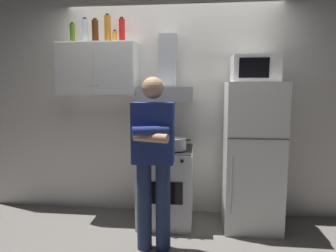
% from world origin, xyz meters
% --- Properties ---
extents(ground_plane, '(7.00, 7.00, 0.00)m').
position_xyz_m(ground_plane, '(0.00, 0.00, 0.00)').
color(ground_plane, slate).
extents(back_wall_tiled, '(4.80, 0.10, 2.70)m').
position_xyz_m(back_wall_tiled, '(0.00, 0.60, 1.35)').
color(back_wall_tiled, silver).
rests_on(back_wall_tiled, ground_plane).
extents(upper_cabinet, '(0.90, 0.37, 0.60)m').
position_xyz_m(upper_cabinet, '(-0.85, 0.37, 1.75)').
color(upper_cabinet, white).
extents(stove_oven, '(0.60, 0.62, 0.87)m').
position_xyz_m(stove_oven, '(-0.05, 0.25, 0.43)').
color(stove_oven, white).
rests_on(stove_oven, ground_plane).
extents(range_hood, '(0.60, 0.44, 0.75)m').
position_xyz_m(range_hood, '(-0.05, 0.38, 1.60)').
color(range_hood, '#B7BABF').
extents(refrigerator, '(0.60, 0.62, 1.60)m').
position_xyz_m(refrigerator, '(0.90, 0.25, 0.80)').
color(refrigerator, white).
rests_on(refrigerator, ground_plane).
extents(microwave, '(0.48, 0.37, 0.28)m').
position_xyz_m(microwave, '(0.90, 0.27, 1.74)').
color(microwave, silver).
rests_on(microwave, refrigerator).
extents(person_standing, '(0.38, 0.33, 1.64)m').
position_xyz_m(person_standing, '(-0.10, -0.36, 0.90)').
color(person_standing, navy).
rests_on(person_standing, ground_plane).
extents(cooking_pot, '(0.30, 0.20, 0.13)m').
position_xyz_m(cooking_pot, '(0.08, 0.13, 0.94)').
color(cooking_pot, '#B7BABF').
rests_on(cooking_pot, stove_oven).
extents(bottle_vodka_clear, '(0.07, 0.07, 0.28)m').
position_xyz_m(bottle_vodka_clear, '(-0.99, 0.37, 2.18)').
color(bottle_vodka_clear, silver).
rests_on(bottle_vodka_clear, upper_cabinet).
extents(bottle_soda_red, '(0.07, 0.07, 0.28)m').
position_xyz_m(bottle_soda_red, '(-0.56, 0.37, 2.18)').
color(bottle_soda_red, red).
rests_on(bottle_soda_red, upper_cabinet).
extents(bottle_rum_dark, '(0.07, 0.07, 0.26)m').
position_xyz_m(bottle_rum_dark, '(-0.86, 0.34, 2.18)').
color(bottle_rum_dark, '#47230F').
rests_on(bottle_rum_dark, upper_cabinet).
extents(bottle_liquor_amber, '(0.07, 0.07, 0.32)m').
position_xyz_m(bottle_liquor_amber, '(-0.74, 0.40, 2.20)').
color(bottle_liquor_amber, '#B7721E').
rests_on(bottle_liquor_amber, upper_cabinet).
extents(bottle_olive_oil, '(0.06, 0.06, 0.23)m').
position_xyz_m(bottle_olive_oil, '(-1.14, 0.37, 2.16)').
color(bottle_olive_oil, '#4C6B19').
rests_on(bottle_olive_oil, upper_cabinet).
extents(bottle_spice_jar, '(0.05, 0.05, 0.14)m').
position_xyz_m(bottle_spice_jar, '(-0.65, 0.39, 2.12)').
color(bottle_spice_jar, gold).
rests_on(bottle_spice_jar, upper_cabinet).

